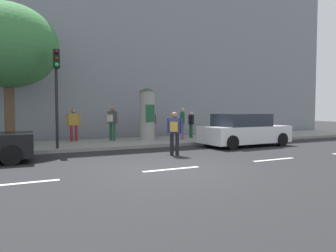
{
  "coord_description": "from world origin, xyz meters",
  "views": [
    {
      "loc": [
        -3.97,
        -7.93,
        1.71
      ],
      "look_at": [
        0.86,
        2.0,
        1.15
      ],
      "focal_mm": 32.82,
      "sensor_mm": 36.0,
      "label": 1
    }
  ],
  "objects": [
    {
      "name": "lane_markings",
      "position": [
        0.0,
        0.0,
        0.0
      ],
      "size": [
        25.8,
        0.16,
        0.01
      ],
      "color": "silver",
      "rests_on": "ground_plane"
    },
    {
      "name": "pedestrian_in_dark_shirt",
      "position": [
        2.93,
        8.38,
        1.05
      ],
      "size": [
        0.4,
        0.51,
        1.55
      ],
      "color": "black",
      "rests_on": "sidewalk_curb"
    },
    {
      "name": "poster_column",
      "position": [
        2.16,
        7.19,
        1.56
      ],
      "size": [
        0.89,
        0.89,
        2.78
      ],
      "color": "#9E9B93",
      "rests_on": "sidewalk_curb"
    },
    {
      "name": "sidewalk_curb",
      "position": [
        0.0,
        7.0,
        0.07
      ],
      "size": [
        36.0,
        4.0,
        0.15
      ],
      "primitive_type": "cube",
      "color": "gray",
      "rests_on": "ground_plane"
    },
    {
      "name": "traffic_light",
      "position": [
        -2.57,
        5.24,
        2.86
      ],
      "size": [
        0.24,
        0.45,
        4.01
      ],
      "color": "black",
      "rests_on": "sidewalk_curb"
    },
    {
      "name": "pedestrian_in_light_jacket",
      "position": [
        3.96,
        6.62,
        1.16
      ],
      "size": [
        0.43,
        0.56,
        1.7
      ],
      "color": "#724C84",
      "rests_on": "sidewalk_curb"
    },
    {
      "name": "pedestrian_in_red_top",
      "position": [
        -1.49,
        8.08,
        1.11
      ],
      "size": [
        0.65,
        0.34,
        1.62
      ],
      "color": "maroon",
      "rests_on": "sidewalk_curb"
    },
    {
      "name": "pedestrian_tallest",
      "position": [
        1.32,
        2.38,
        0.99
      ],
      "size": [
        0.52,
        0.51,
        1.66
      ],
      "color": "black",
      "rests_on": "ground_plane"
    },
    {
      "name": "parked_car_blue",
      "position": [
        5.76,
        3.72,
        0.74
      ],
      "size": [
        4.45,
        2.13,
        1.55
      ],
      "color": "silver",
      "rests_on": "ground_plane"
    },
    {
      "name": "building_backdrop",
      "position": [
        0.0,
        12.0,
        5.93
      ],
      "size": [
        36.0,
        5.0,
        11.86
      ],
      "primitive_type": "cube",
      "color": "gray",
      "rests_on": "ground_plane"
    },
    {
      "name": "pedestrian_with_bag",
      "position": [
        4.97,
        7.41,
        1.02
      ],
      "size": [
        0.36,
        0.58,
        1.51
      ],
      "color": "#1E5938",
      "rests_on": "sidewalk_curb"
    },
    {
      "name": "ground_plane",
      "position": [
        0.0,
        0.0,
        0.0
      ],
      "size": [
        80.0,
        80.0,
        0.0
      ],
      "primitive_type": "plane",
      "color": "#232326"
    },
    {
      "name": "pedestrian_with_backpack",
      "position": [
        0.35,
        7.56,
        1.22
      ],
      "size": [
        0.53,
        0.58,
        1.77
      ],
      "color": "#1E5938",
      "rests_on": "sidewalk_curb"
    },
    {
      "name": "street_tree",
      "position": [
        -4.34,
        7.09,
        4.48
      ],
      "size": [
        4.21,
        4.21,
        6.14
      ],
      "color": "brown",
      "rests_on": "sidewalk_curb"
    }
  ]
}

